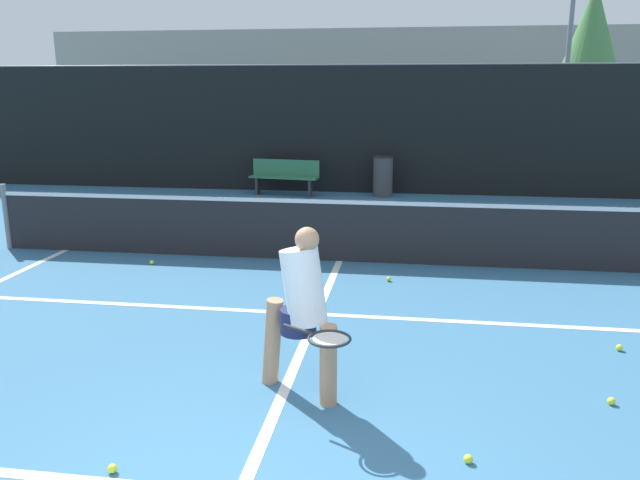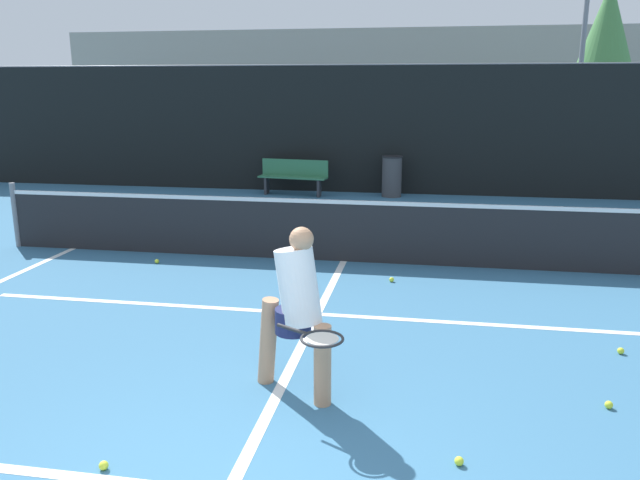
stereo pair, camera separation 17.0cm
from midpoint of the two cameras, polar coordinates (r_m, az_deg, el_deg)
court_service_line at (r=7.37m, az=0.41°, el=-6.79°), size 8.25×0.10×0.01m
court_center_mark at (r=6.89m, az=-0.31°, el=-8.29°), size 0.10×5.71×0.01m
net at (r=9.44m, az=2.72°, el=1.04°), size 11.09×0.09×1.07m
fence_back at (r=15.68m, az=5.75°, el=9.97°), size 24.00×0.06×3.14m
player_practicing at (r=5.25m, az=-1.22°, el=-6.11°), size 0.96×0.96×1.50m
tennis_ball_scattered_1 at (r=9.73m, az=-14.21°, el=-1.90°), size 0.07×0.07×0.07m
tennis_ball_scattered_2 at (r=8.75m, az=-1.29°, el=-3.23°), size 0.07×0.07×0.07m
tennis_ball_scattered_3 at (r=4.83m, az=-18.17°, el=-19.00°), size 0.07×0.07×0.07m
tennis_ball_scattered_4 at (r=7.04m, az=26.43°, el=-9.07°), size 0.07×0.07×0.07m
tennis_ball_scattered_5 at (r=6.24m, az=1.04°, el=-10.45°), size 0.07×0.07×0.07m
tennis_ball_scattered_7 at (r=5.89m, az=25.67°, el=-13.43°), size 0.07×0.07×0.07m
tennis_ball_scattered_9 at (r=4.78m, az=13.66°, el=-19.06°), size 0.07×0.07×0.07m
tennis_ball_scattered_11 at (r=8.61m, az=7.13°, el=-3.61°), size 0.07×0.07×0.07m
courtside_bench at (r=15.44m, az=-2.12°, el=5.90°), size 1.75×0.61×0.86m
trash_bin at (r=15.26m, az=6.90°, el=5.81°), size 0.50×0.50×0.99m
parked_car at (r=19.52m, az=-3.31°, el=7.87°), size 1.84×4.02×1.38m
tree_west at (r=25.76m, az=24.90°, el=16.69°), size 2.37×2.37×6.31m
building_far at (r=33.48m, az=8.10°, el=13.89°), size 36.00×2.40×5.44m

